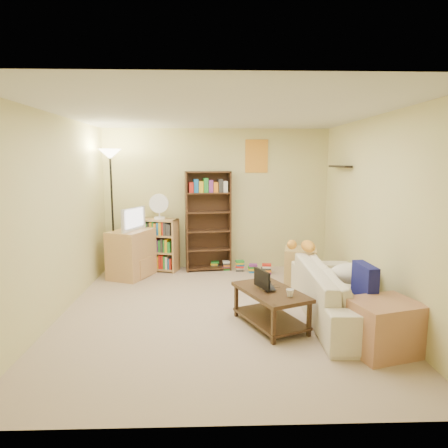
# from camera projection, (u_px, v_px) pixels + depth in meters

# --- Properties ---
(room) EXTENTS (4.50, 4.54, 2.52)m
(room) POSITION_uv_depth(u_px,v_px,m) (219.00, 186.00, 4.91)
(room) COLOR #BDA38E
(room) RESTS_ON ground
(sofa) EXTENTS (2.25, 0.99, 0.64)m
(sofa) POSITION_uv_depth(u_px,v_px,m) (341.00, 293.00, 4.93)
(sofa) COLOR beige
(sofa) RESTS_ON ground
(navy_pillow) EXTENTS (0.16, 0.43, 0.38)m
(navy_pillow) POSITION_uv_depth(u_px,v_px,m) (365.00, 281.00, 4.41)
(navy_pillow) COLOR navy
(navy_pillow) RESTS_ON sofa
(cream_blanket) EXTENTS (0.59, 0.42, 0.25)m
(cream_blanket) POSITION_uv_depth(u_px,v_px,m) (354.00, 273.00, 4.94)
(cream_blanket) COLOR white
(cream_blanket) RESTS_ON sofa
(tabby_cat) EXTENTS (0.51, 0.19, 0.17)m
(tabby_cat) POSITION_uv_depth(u_px,v_px,m) (305.00, 246.00, 5.70)
(tabby_cat) COLOR orange
(tabby_cat) RESTS_ON sofa
(coffee_table) EXTENTS (0.89, 1.12, 0.44)m
(coffee_table) POSITION_uv_depth(u_px,v_px,m) (271.00, 303.00, 4.69)
(coffee_table) COLOR #402D18
(coffee_table) RESTS_ON ground
(laptop) EXTENTS (0.34, 0.24, 0.02)m
(laptop) POSITION_uv_depth(u_px,v_px,m) (272.00, 287.00, 4.73)
(laptop) COLOR black
(laptop) RESTS_ON coffee_table
(laptop_screen) EXTENTS (0.14, 0.31, 0.22)m
(laptop_screen) POSITION_uv_depth(u_px,v_px,m) (262.00, 279.00, 4.66)
(laptop_screen) COLOR white
(laptop_screen) RESTS_ON laptop
(mug) EXTENTS (0.16, 0.16, 0.08)m
(mug) POSITION_uv_depth(u_px,v_px,m) (290.00, 293.00, 4.44)
(mug) COLOR white
(mug) RESTS_ON coffee_table
(tv_remote) EXTENTS (0.16, 0.17, 0.02)m
(tv_remote) POSITION_uv_depth(u_px,v_px,m) (264.00, 281.00, 5.00)
(tv_remote) COLOR black
(tv_remote) RESTS_ON coffee_table
(tv_stand) EXTENTS (0.78, 0.89, 0.80)m
(tv_stand) POSITION_uv_depth(u_px,v_px,m) (131.00, 254.00, 6.69)
(tv_stand) COLOR tan
(tv_stand) RESTS_ON ground
(television) EXTENTS (0.72, 0.56, 0.38)m
(television) POSITION_uv_depth(u_px,v_px,m) (130.00, 219.00, 6.60)
(television) COLOR black
(television) RESTS_ON tv_stand
(tall_bookshelf) EXTENTS (0.82, 0.37, 1.76)m
(tall_bookshelf) POSITION_uv_depth(u_px,v_px,m) (208.00, 219.00, 7.03)
(tall_bookshelf) COLOR #3D2617
(tall_bookshelf) RESTS_ON ground
(short_bookshelf) EXTENTS (0.77, 0.48, 0.93)m
(short_bookshelf) POSITION_uv_depth(u_px,v_px,m) (157.00, 245.00, 7.07)
(short_bookshelf) COLOR tan
(short_bookshelf) RESTS_ON ground
(desk_fan) EXTENTS (0.33, 0.19, 0.45)m
(desk_fan) POSITION_uv_depth(u_px,v_px,m) (159.00, 206.00, 6.92)
(desk_fan) COLOR white
(desk_fan) RESTS_ON short_bookshelf
(floor_lamp) EXTENTS (0.36, 0.36, 2.12)m
(floor_lamp) POSITION_uv_depth(u_px,v_px,m) (111.00, 176.00, 6.42)
(floor_lamp) COLOR black
(floor_lamp) RESTS_ON ground
(side_table) EXTENTS (0.58, 0.58, 0.56)m
(side_table) POSITION_uv_depth(u_px,v_px,m) (300.00, 266.00, 6.36)
(side_table) COLOR #DCBB6B
(side_table) RESTS_ON ground
(end_cabinet) EXTENTS (0.77, 0.69, 0.54)m
(end_cabinet) POSITION_uv_depth(u_px,v_px,m) (384.00, 327.00, 4.03)
(end_cabinet) COLOR tan
(end_cabinet) RESTS_ON ground
(book_stacks) EXTENTS (1.05, 0.50, 0.19)m
(book_stacks) POSITION_uv_depth(u_px,v_px,m) (241.00, 267.00, 7.07)
(book_stacks) COLOR red
(book_stacks) RESTS_ON ground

